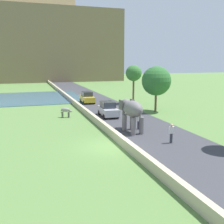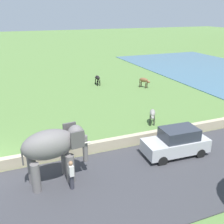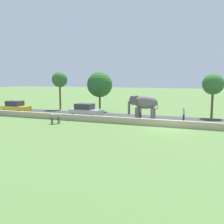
{
  "view_description": "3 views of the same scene",
  "coord_description": "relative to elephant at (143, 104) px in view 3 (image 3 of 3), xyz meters",
  "views": [
    {
      "loc": [
        -5.83,
        -18.68,
        6.5
      ],
      "look_at": [
        1.9,
        4.62,
        1.77
      ],
      "focal_mm": 42.43,
      "sensor_mm": 36.0,
      "label": 1
    },
    {
      "loc": [
        15.42,
        1.69,
        8.43
      ],
      "look_at": [
        -0.42,
        8.06,
        1.89
      ],
      "focal_mm": 42.7,
      "sensor_mm": 36.0,
      "label": 2
    },
    {
      "loc": [
        -25.15,
        -4.2,
        4.87
      ],
      "look_at": [
        -1.94,
        5.08,
        1.66
      ],
      "focal_mm": 41.93,
      "sensor_mm": 36.0,
      "label": 3
    }
  ],
  "objects": [
    {
      "name": "cow_grey",
      "position": [
        -4.8,
        8.49,
        -1.2
      ],
      "size": [
        1.37,
        0.98,
        1.15
      ],
      "color": "gray",
      "rests_on": "ground"
    },
    {
      "name": "road_surface",
      "position": [
        1.6,
        16.61,
        -2.01
      ],
      "size": [
        7.0,
        120.0,
        0.06
      ],
      "primitive_type": "cube",
      "color": "#38383D",
      "rests_on": "ground"
    },
    {
      "name": "elephant",
      "position": [
        0.0,
        0.0,
        0.0
      ],
      "size": [
        1.65,
        3.53,
        2.99
      ],
      "color": "slate",
      "rests_on": "ground"
    },
    {
      "name": "tree_far",
      "position": [
        6.61,
        15.28,
        2.63
      ],
      "size": [
        2.44,
        2.44,
        5.94
      ],
      "color": "brown",
      "rests_on": "ground"
    },
    {
      "name": "person_beside_elephant",
      "position": [
        0.97,
        0.59,
        -1.16
      ],
      "size": [
        0.36,
        0.22,
        1.63
      ],
      "color": "#33333D",
      "rests_on": "ground"
    },
    {
      "name": "car_yellow",
      "position": [
        0.02,
        18.28,
        -1.14
      ],
      "size": [
        1.86,
        4.03,
        1.8
      ],
      "color": "gold",
      "rests_on": "ground"
    },
    {
      "name": "tree_mid",
      "position": [
        6.01,
        -7.15,
        2.13
      ],
      "size": [
        2.61,
        2.61,
        5.51
      ],
      "color": "brown",
      "rests_on": "ground"
    },
    {
      "name": "barrier_wall",
      "position": [
        -2.2,
        14.61,
        -1.68
      ],
      "size": [
        0.4,
        110.0,
        0.71
      ],
      "primitive_type": "cube",
      "color": "tan",
      "rests_on": "ground"
    },
    {
      "name": "ground_plane",
      "position": [
        -3.4,
        -3.39,
        -2.04
      ],
      "size": [
        220.0,
        220.0,
        0.0
      ],
      "primitive_type": "plane",
      "color": "#567A3D"
    },
    {
      "name": "car_silver",
      "position": [
        0.02,
        7.36,
        -1.14
      ],
      "size": [
        1.95,
        4.08,
        1.8
      ],
      "color": "#B7B7BC",
      "rests_on": "ground"
    },
    {
      "name": "person_trailing",
      "position": [
        1.65,
        -4.26,
        -1.16
      ],
      "size": [
        0.36,
        0.22,
        1.63
      ],
      "color": "#33333D",
      "rests_on": "ground"
    },
    {
      "name": "tree_near",
      "position": [
        6.94,
        8.56,
        1.95
      ],
      "size": [
        3.77,
        3.77,
        5.88
      ],
      "color": "brown",
      "rests_on": "ground"
    }
  ]
}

